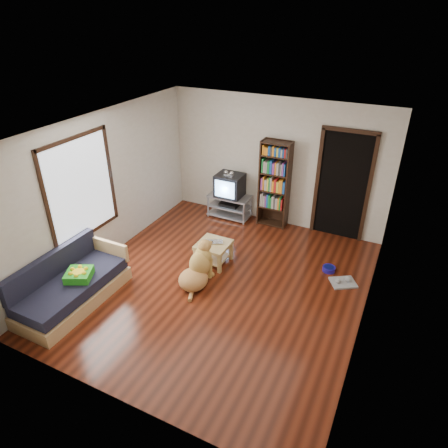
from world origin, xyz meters
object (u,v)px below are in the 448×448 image
at_px(dog_bowl, 329,269).
at_px(crt_tv, 230,185).
at_px(grey_rag, 343,283).
at_px(coffee_table, 214,249).
at_px(bookshelf, 275,180).
at_px(dog, 198,269).
at_px(laptop, 213,243).
at_px(green_cushion, 79,275).
at_px(sofa, 72,287).
at_px(tv_stand, 230,205).

xyz_separation_m(dog_bowl, crt_tv, (-2.43, 1.10, 0.70)).
distance_m(grey_rag, coffee_table, 2.28).
bearing_deg(grey_rag, dog_bowl, 140.19).
distance_m(bookshelf, dog, 2.60).
bearing_deg(laptop, crt_tv, 81.68).
distance_m(green_cushion, bookshelf, 4.10).
height_order(green_cushion, grey_rag, green_cushion).
distance_m(green_cushion, grey_rag, 4.24).
xyz_separation_m(laptop, dog_bowl, (1.93, 0.68, -0.37)).
bearing_deg(sofa, crt_tv, 75.07).
bearing_deg(tv_stand, green_cushion, -103.47).
xyz_separation_m(sofa, dog, (1.53, 1.26, 0.01)).
xyz_separation_m(tv_stand, coffee_table, (0.50, -1.72, 0.01)).
xyz_separation_m(grey_rag, dog, (-2.18, -1.05, 0.26)).
distance_m(laptop, crt_tv, 1.88).
bearing_deg(laptop, green_cushion, -151.24).
bearing_deg(sofa, dog, 39.53).
xyz_separation_m(grey_rag, tv_stand, (-2.73, 1.32, 0.25)).
height_order(grey_rag, crt_tv, crt_tv).
xyz_separation_m(crt_tv, coffee_table, (0.50, -1.75, -0.46)).
distance_m(tv_stand, bookshelf, 1.20).
xyz_separation_m(dog_bowl, dog, (-1.88, -1.30, 0.24)).
height_order(coffee_table, dog, dog).
bearing_deg(green_cushion, coffee_table, 27.40).
height_order(grey_rag, coffee_table, coffee_table).
distance_m(laptop, coffee_table, 0.14).
bearing_deg(tv_stand, dog_bowl, -23.84).
height_order(tv_stand, sofa, sofa).
bearing_deg(dog_bowl, sofa, -143.10).
xyz_separation_m(tv_stand, bookshelf, (0.95, 0.09, 0.73)).
bearing_deg(bookshelf, laptop, -103.55).
distance_m(coffee_table, dog, 0.65).
height_order(grey_rag, tv_stand, tv_stand).
bearing_deg(crt_tv, sofa, -104.93).
height_order(dog_bowl, grey_rag, dog_bowl).
distance_m(dog_bowl, bookshelf, 2.12).
bearing_deg(crt_tv, dog, -77.01).
xyz_separation_m(grey_rag, coffee_table, (-2.23, -0.40, 0.27)).
bearing_deg(crt_tv, green_cushion, -103.39).
bearing_deg(bookshelf, grey_rag, -38.52).
distance_m(dog_bowl, crt_tv, 2.76).
bearing_deg(bookshelf, green_cushion, -116.30).
bearing_deg(bookshelf, dog_bowl, -38.26).
distance_m(laptop, bookshelf, 1.99).
bearing_deg(coffee_table, green_cushion, -126.61).
height_order(dog_bowl, sofa, sofa).
distance_m(grey_rag, bookshelf, 2.48).
distance_m(tv_stand, dog, 2.43).
height_order(green_cushion, laptop, green_cushion).
bearing_deg(green_cushion, tv_stand, 50.54).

